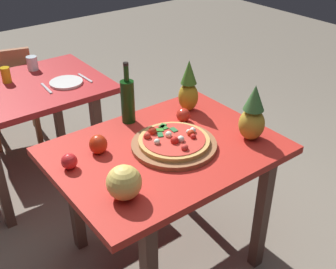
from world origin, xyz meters
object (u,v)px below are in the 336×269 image
(melon, at_px, (124,182))
(drinking_glass_water, at_px, (32,63))
(display_table, at_px, (165,164))
(pizza, at_px, (174,140))
(background_table, at_px, (25,102))
(tomato_by_bottle, at_px, (69,161))
(drinking_glass_juice, at_px, (6,75))
(pineapple_right, at_px, (188,88))
(dining_chair, at_px, (9,91))
(pizza_board, at_px, (174,145))
(wine_bottle, at_px, (127,100))
(pineapple_left, at_px, (253,115))
(tomato_beside_pepper, at_px, (183,115))
(bell_pepper, at_px, (98,144))
(knife_utensil, at_px, (85,78))
(fork_utensil, at_px, (46,88))
(dinner_plate, at_px, (66,82))

(melon, xyz_separation_m, drinking_glass_water, (0.24, 1.61, -0.03))
(display_table, distance_m, pizza, 0.15)
(background_table, distance_m, tomato_by_bottle, 1.04)
(pizza, distance_m, melon, 0.45)
(drinking_glass_juice, distance_m, drinking_glass_water, 0.25)
(pizza, height_order, pineapple_right, pineapple_right)
(display_table, bearing_deg, pineapple_right, 35.04)
(dining_chair, distance_m, pizza, 1.84)
(dining_chair, height_order, drinking_glass_juice, drinking_glass_juice)
(pizza_board, height_order, wine_bottle, wine_bottle)
(pizza_board, bearing_deg, drinking_glass_water, 96.82)
(pineapple_right, height_order, drinking_glass_water, pineapple_right)
(display_table, xyz_separation_m, pineapple_left, (0.41, -0.20, 0.24))
(background_table, relative_size, pizza, 2.98)
(tomato_beside_pepper, xyz_separation_m, drinking_glass_water, (-0.38, 1.24, 0.01))
(pizza_board, distance_m, pineapple_left, 0.43)
(dining_chair, bearing_deg, bell_pepper, 103.26)
(dining_chair, bearing_deg, melon, 101.23)
(background_table, xyz_separation_m, knife_utensil, (0.40, -0.12, 0.11))
(fork_utensil, xyz_separation_m, knife_utensil, (0.28, 0.00, 0.00))
(tomato_by_bottle, relative_size, tomato_beside_pepper, 0.98)
(melon, bearing_deg, pineapple_right, 32.10)
(pizza_board, relative_size, melon, 2.85)
(pizza_board, distance_m, melon, 0.45)
(melon, distance_m, bell_pepper, 0.38)
(display_table, distance_m, pineapple_right, 0.49)
(pizza, distance_m, wine_bottle, 0.38)
(bell_pepper, distance_m, tomato_beside_pepper, 0.53)
(wine_bottle, bearing_deg, pizza_board, -83.80)
(background_table, bearing_deg, wine_bottle, -69.16)
(wine_bottle, xyz_separation_m, tomato_beside_pepper, (0.25, -0.19, -0.09))
(pizza_board, distance_m, drinking_glass_water, 1.43)
(background_table, distance_m, tomato_beside_pepper, 1.15)
(tomato_by_bottle, height_order, fork_utensil, tomato_by_bottle)
(tomato_beside_pepper, bearing_deg, bell_pepper, 179.13)
(drinking_glass_juice, xyz_separation_m, fork_utensil, (0.16, -0.26, -0.05))
(melon, height_order, tomato_by_bottle, melon)
(display_table, height_order, tomato_by_bottle, tomato_by_bottle)
(pineapple_right, relative_size, drinking_glass_water, 3.13)
(knife_utensil, bearing_deg, fork_utensil, 177.78)
(pineapple_left, distance_m, drinking_glass_water, 1.69)
(pineapple_left, bearing_deg, pizza_board, 154.90)
(pizza, relative_size, tomato_by_bottle, 4.70)
(pizza_board, relative_size, pizza, 1.20)
(pizza_board, relative_size, tomato_beside_pepper, 5.54)
(tomato_by_bottle, height_order, tomato_beside_pepper, tomato_beside_pepper)
(dining_chair, distance_m, dinner_plate, 0.81)
(dining_chair, relative_size, melon, 5.60)
(dining_chair, relative_size, drinking_glass_water, 8.64)
(dining_chair, height_order, wine_bottle, wine_bottle)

